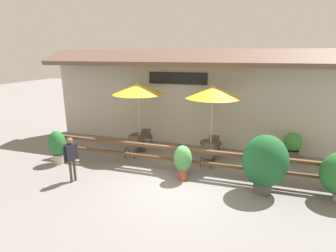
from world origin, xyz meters
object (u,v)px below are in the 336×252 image
at_px(patio_umbrella_near, 138,89).
at_px(potted_plant_tall_tropical, 58,146).
at_px(chair_near_streetside, 132,146).
at_px(chair_near_wallside, 147,136).
at_px(pedestrian, 71,154).
at_px(dining_table_near, 140,138).
at_px(dining_table_middle, 211,146).
at_px(chair_middle_wallside, 214,143).
at_px(chair_middle_streetside, 208,154).
at_px(potted_plant_broad_leaf, 183,160).
at_px(potted_plant_corner_fern, 292,145).
at_px(patio_umbrella_middle, 213,92).
at_px(potted_plant_small_flowering, 265,162).

bearing_deg(patio_umbrella_near, potted_plant_tall_tropical, -138.20).
relative_size(chair_near_streetside, chair_near_wallside, 1.00).
relative_size(chair_near_wallside, pedestrian, 0.55).
distance_m(dining_table_near, chair_near_streetside, 0.70).
xyz_separation_m(dining_table_middle, chair_middle_wallside, (0.06, 0.68, -0.10)).
bearing_deg(chair_near_streetside, chair_middle_streetside, -2.30).
height_order(dining_table_near, potted_plant_broad_leaf, potted_plant_broad_leaf).
height_order(patio_umbrella_near, chair_near_wallside, patio_umbrella_near).
height_order(chair_middle_streetside, potted_plant_corner_fern, potted_plant_corner_fern).
bearing_deg(patio_umbrella_middle, potted_plant_broad_leaf, -106.83).
relative_size(chair_middle_wallside, pedestrian, 0.55).
bearing_deg(chair_near_streetside, patio_umbrella_middle, 10.29).
bearing_deg(chair_middle_streetside, potted_plant_tall_tropical, -156.40).
height_order(potted_plant_tall_tropical, potted_plant_small_flowering, potted_plant_small_flowering).
xyz_separation_m(dining_table_near, chair_middle_streetside, (3.03, -0.73, -0.10)).
bearing_deg(potted_plant_broad_leaf, pedestrian, -161.27).
relative_size(dining_table_near, potted_plant_small_flowering, 0.47).
height_order(dining_table_near, dining_table_middle, same).
height_order(patio_umbrella_middle, chair_middle_streetside, patio_umbrella_middle).
bearing_deg(chair_near_streetside, potted_plant_small_flowering, -18.11).
relative_size(dining_table_near, potted_plant_corner_fern, 0.77).
distance_m(chair_near_streetside, chair_middle_streetside, 3.06).
bearing_deg(chair_near_streetside, potted_plant_broad_leaf, -31.30).
xyz_separation_m(potted_plant_corner_fern, pedestrian, (-7.06, -4.12, 0.39)).
bearing_deg(potted_plant_broad_leaf, dining_table_near, 139.08).
bearing_deg(potted_plant_tall_tropical, potted_plant_small_flowering, -0.08).
xyz_separation_m(patio_umbrella_middle, potted_plant_broad_leaf, (-0.62, -2.04, -1.96)).
distance_m(chair_near_streetside, potted_plant_broad_leaf, 2.82).
relative_size(chair_middle_wallside, potted_plant_small_flowering, 0.46).
distance_m(chair_middle_streetside, potted_plant_tall_tropical, 5.62).
height_order(patio_umbrella_near, pedestrian, patio_umbrella_near).
xyz_separation_m(dining_table_near, potted_plant_tall_tropical, (-2.40, -2.15, 0.15)).
bearing_deg(potted_plant_small_flowering, chair_near_wallside, 149.50).
relative_size(chair_near_streetside, patio_umbrella_middle, 0.29).
bearing_deg(potted_plant_small_flowering, potted_plant_tall_tropical, 179.92).
xyz_separation_m(potted_plant_small_flowering, pedestrian, (-5.87, -1.07, -0.01)).
height_order(chair_near_wallside, potted_plant_tall_tropical, potted_plant_tall_tropical).
xyz_separation_m(chair_near_streetside, potted_plant_broad_leaf, (2.44, -1.40, 0.24)).
xyz_separation_m(potted_plant_small_flowering, potted_plant_broad_leaf, (-2.49, 0.07, -0.28)).
bearing_deg(patio_umbrella_middle, patio_umbrella_near, 179.05).
bearing_deg(chair_middle_wallside, chair_near_streetside, 20.36).
bearing_deg(patio_umbrella_near, dining_table_middle, -0.95).
xyz_separation_m(dining_table_middle, pedestrian, (-4.00, -3.18, 0.40)).
relative_size(chair_middle_streetside, potted_plant_tall_tropical, 0.65).
relative_size(chair_middle_wallside, potted_plant_corner_fern, 0.77).
xyz_separation_m(chair_near_streetside, pedestrian, (-0.94, -2.55, 0.50)).
bearing_deg(dining_table_near, potted_plant_small_flowering, -23.81).
distance_m(patio_umbrella_near, chair_middle_wallside, 3.84).
bearing_deg(chair_middle_streetside, potted_plant_broad_leaf, -105.63).
distance_m(dining_table_middle, potted_plant_tall_tropical, 5.82).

